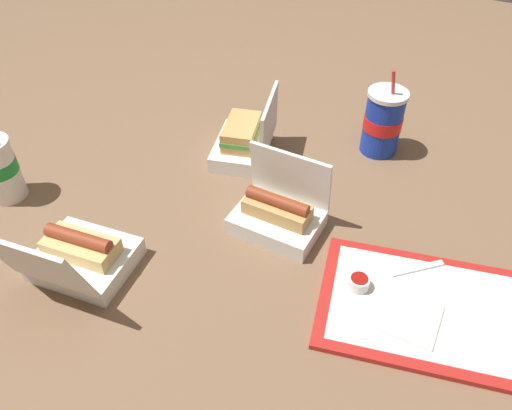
{
  "coord_description": "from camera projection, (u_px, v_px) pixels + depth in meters",
  "views": [
    {
      "loc": [
        0.36,
        -0.69,
        0.75
      ],
      "look_at": [
        0.01,
        -0.0,
        0.05
      ],
      "focal_mm": 35.0,
      "sensor_mm": 36.0,
      "label": 1
    }
  ],
  "objects": [
    {
      "name": "food_tray",
      "position": [
        423.0,
        308.0,
        0.9
      ],
      "size": [
        0.42,
        0.33,
        0.01
      ],
      "color": "red",
      "rests_on": "ground_plane"
    },
    {
      "name": "clamshell_hotdog_back",
      "position": [
        79.0,
        257.0,
        0.94
      ],
      "size": [
        0.2,
        0.22,
        0.18
      ],
      "color": "white",
      "rests_on": "ground_plane"
    },
    {
      "name": "ketchup_cup",
      "position": [
        359.0,
        282.0,
        0.92
      ],
      "size": [
        0.04,
        0.04,
        0.02
      ],
      "color": "white",
      "rests_on": "food_tray"
    },
    {
      "name": "clamshell_sandwich_center",
      "position": [
        245.0,
        140.0,
        1.22
      ],
      "size": [
        0.18,
        0.21,
        0.16
      ],
      "color": "white",
      "rests_on": "ground_plane"
    },
    {
      "name": "soda_cup_corner",
      "position": [
        383.0,
        122.0,
        1.21
      ],
      "size": [
        0.1,
        0.1,
        0.23
      ],
      "color": "#1938B7",
      "rests_on": "ground_plane"
    },
    {
      "name": "ground_plane",
      "position": [
        251.0,
        220.0,
        1.08
      ],
      "size": [
        3.2,
        3.2,
        0.0
      ],
      "primitive_type": "plane",
      "color": "brown"
    },
    {
      "name": "clamshell_hotdog_front",
      "position": [
        278.0,
        214.0,
        1.03
      ],
      "size": [
        0.18,
        0.14,
        0.17
      ],
      "color": "white",
      "rests_on": "ground_plane"
    },
    {
      "name": "plastic_fork",
      "position": [
        417.0,
        268.0,
        0.96
      ],
      "size": [
        0.09,
        0.08,
        0.0
      ],
      "primitive_type": "cube",
      "rotation": [
        0.0,
        0.0,
        0.75
      ],
      "color": "white",
      "rests_on": "food_tray"
    },
    {
      "name": "napkin_stack",
      "position": [
        410.0,
        318.0,
        0.87
      ],
      "size": [
        0.1,
        0.1,
        0.0
      ],
      "primitive_type": "cube",
      "rotation": [
        0.0,
        0.0,
        0.0
      ],
      "color": "white",
      "rests_on": "food_tray"
    }
  ]
}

